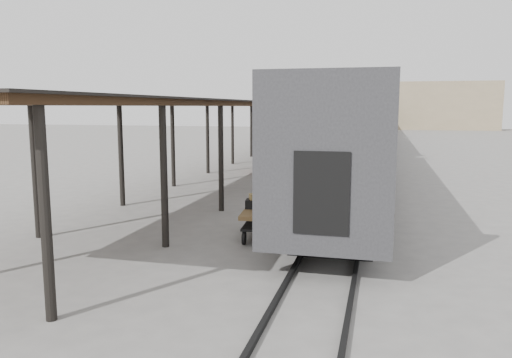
{
  "coord_description": "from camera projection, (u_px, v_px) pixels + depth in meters",
  "views": [
    {
      "loc": [
        4.41,
        -14.49,
        3.88
      ],
      "look_at": [
        0.74,
        0.03,
        1.7
      ],
      "focal_mm": 35.0,
      "sensor_mm": 36.0,
      "label": 1
    }
  ],
  "objects": [
    {
      "name": "ground",
      "position": [
        233.0,
        232.0,
        15.53
      ],
      "size": [
        160.0,
        160.0,
        0.0
      ],
      "primitive_type": "plane",
      "color": "slate",
      "rests_on": "ground"
    },
    {
      "name": "train",
      "position": [
        369.0,
        119.0,
        46.79
      ],
      "size": [
        3.45,
        76.01,
        4.01
      ],
      "color": "silver",
      "rests_on": "ground"
    },
    {
      "name": "canopy",
      "position": [
        280.0,
        105.0,
        38.8
      ],
      "size": [
        4.9,
        64.3,
        4.15
      ],
      "color": "#422B19",
      "rests_on": "ground"
    },
    {
      "name": "rails",
      "position": [
        369.0,
        147.0,
        47.36
      ],
      "size": [
        1.54,
        150.0,
        0.12
      ],
      "color": "black",
      "rests_on": "ground"
    },
    {
      "name": "building_far",
      "position": [
        440.0,
        106.0,
        86.39
      ],
      "size": [
        18.0,
        10.0,
        8.0
      ],
      "primitive_type": "cube",
      "color": "tan",
      "rests_on": "ground"
    },
    {
      "name": "building_left",
      "position": [
        306.0,
        111.0,
        96.19
      ],
      "size": [
        12.0,
        8.0,
        6.0
      ],
      "primitive_type": "cube",
      "color": "tan",
      "rests_on": "ground"
    },
    {
      "name": "baggage_cart",
      "position": [
        266.0,
        215.0,
        14.93
      ],
      "size": [
        1.49,
        2.52,
        0.86
      ],
      "rotation": [
        0.0,
        0.0,
        0.1
      ],
      "color": "brown",
      "rests_on": "ground"
    },
    {
      "name": "suitcase_stack",
      "position": [
        264.0,
        200.0,
        15.18
      ],
      "size": [
        1.17,
        1.23,
        0.6
      ],
      "rotation": [
        0.0,
        0.0,
        0.1
      ],
      "color": "#373739",
      "rests_on": "baggage_cart"
    },
    {
      "name": "luggage_tug",
      "position": [
        268.0,
        162.0,
        29.71
      ],
      "size": [
        1.02,
        1.59,
        1.37
      ],
      "rotation": [
        0.0,
        0.0,
        -0.05
      ],
      "color": "maroon",
      "rests_on": "ground"
    },
    {
      "name": "porter",
      "position": [
        264.0,
        186.0,
        14.14
      ],
      "size": [
        0.55,
        0.67,
        1.57
      ],
      "primitive_type": "imported",
      "rotation": [
        0.0,
        0.0,
        1.21
      ],
      "color": "navy",
      "rests_on": "baggage_cart"
    },
    {
      "name": "pedestrian",
      "position": [
        279.0,
        156.0,
        30.11
      ],
      "size": [
        1.13,
        0.54,
        1.87
      ],
      "primitive_type": "imported",
      "rotation": [
        0.0,
        0.0,
        3.22
      ],
      "color": "black",
      "rests_on": "ground"
    }
  ]
}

